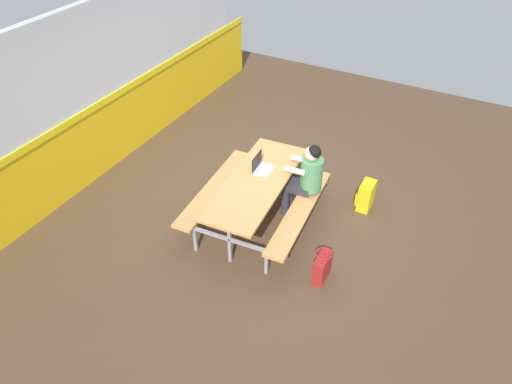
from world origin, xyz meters
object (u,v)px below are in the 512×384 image
object	(u,v)px
student_nearer	(306,175)
backpack_dark	(366,196)
picnic_table_main	(256,190)
laptop_silver	(261,167)
tote_bag_bright	(322,266)

from	to	relation	value
student_nearer	backpack_dark	xyz separation A→B (m)	(0.58, -0.73, -0.49)
picnic_table_main	laptop_silver	size ratio (longest dim) A/B	6.15
picnic_table_main	tote_bag_bright	bearing A→B (deg)	-113.20
laptop_silver	backpack_dark	distance (m)	1.63
backpack_dark	tote_bag_bright	distance (m)	1.57
picnic_table_main	laptop_silver	world-z (taller)	laptop_silver
student_nearer	laptop_silver	xyz separation A→B (m)	(-0.20, 0.58, 0.08)
picnic_table_main	student_nearer	bearing A→B (deg)	-48.07
backpack_dark	tote_bag_bright	world-z (taller)	backpack_dark
picnic_table_main	backpack_dark	bearing A→B (deg)	-50.03
backpack_dark	student_nearer	bearing A→B (deg)	128.51
picnic_table_main	laptop_silver	xyz separation A→B (m)	(0.27, 0.06, 0.21)
student_nearer	picnic_table_main	bearing A→B (deg)	131.93
laptop_silver	tote_bag_bright	size ratio (longest dim) A/B	0.78
picnic_table_main	backpack_dark	world-z (taller)	picnic_table_main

